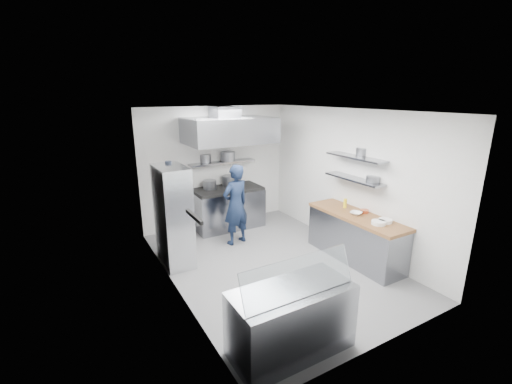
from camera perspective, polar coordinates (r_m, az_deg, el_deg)
floor at (r=6.55m, az=2.67°, el=-11.85°), size 5.00×5.00×0.00m
ceiling at (r=5.80m, az=3.04°, el=13.42°), size 5.00×5.00×0.00m
wall_back at (r=8.18m, az=-6.66°, el=4.21°), size 3.60×2.80×0.02m
wall_front at (r=4.27m, az=21.42°, el=-8.08°), size 3.60×2.80×0.02m
wall_left at (r=5.31m, az=-13.76°, el=-2.67°), size 2.80×5.00×0.02m
wall_right at (r=7.13m, az=15.13°, el=1.99°), size 2.80×5.00×0.02m
gas_range at (r=8.11m, az=-4.67°, el=-2.79°), size 1.60×0.80×0.90m
cooktop at (r=7.97m, az=-4.75°, el=0.48°), size 1.57×0.78×0.06m
stock_pot_left at (r=7.92m, az=-7.73°, el=1.25°), size 0.31×0.31×0.20m
stock_pot_mid at (r=8.16m, az=-4.52°, el=1.94°), size 0.33×0.33×0.24m
over_range_shelf at (r=8.05m, az=-5.58°, el=4.92°), size 1.60×0.30×0.04m
shelf_pot_a at (r=8.03m, az=-8.44°, el=5.60°), size 0.26×0.26×0.18m
shelf_pot_b at (r=8.09m, az=-4.72°, el=5.93°), size 0.33×0.33×0.22m
extractor_hood at (r=7.56m, az=-4.41°, el=10.21°), size 1.90×1.15×0.55m
hood_duct at (r=7.74m, az=-5.21°, el=13.15°), size 0.55×0.55×0.24m
red_firebox at (r=7.72m, az=-15.03°, el=3.21°), size 0.22×0.10×0.26m
chef at (r=7.10m, az=-3.42°, el=-2.14°), size 0.70×0.54×1.70m
wire_rack at (r=6.41m, az=-13.61°, el=-3.91°), size 0.50×0.90×1.85m
rack_bin_a at (r=6.45m, az=-13.52°, el=-4.98°), size 0.17×0.22×0.20m
rack_bin_b at (r=6.57m, az=-14.58°, el=-0.04°), size 0.16×0.20×0.18m
rack_jar at (r=6.43m, az=-14.36°, el=4.22°), size 0.12×0.12×0.18m
knife_strip at (r=4.46m, az=-10.27°, el=-4.06°), size 0.04×0.55×0.05m
prep_counter_base at (r=6.82m, az=16.15°, el=-7.43°), size 0.62×2.00×0.84m
prep_counter_top at (r=6.66m, az=16.45°, el=-3.87°), size 0.65×2.04×0.06m
plate_stack_a at (r=6.27m, az=19.76°, el=-4.84°), size 0.24×0.24×0.06m
plate_stack_b at (r=6.40m, az=20.74°, el=-4.50°), size 0.24×0.24×0.06m
copper_pan at (r=6.78m, az=17.63°, el=-3.07°), size 0.16×0.16×0.06m
squeeze_bottle at (r=6.95m, az=14.63°, el=-1.84°), size 0.07×0.07×0.18m
mixing_bowl at (r=6.63m, az=16.33°, el=-3.42°), size 0.28×0.28×0.05m
wall_shelf_lower at (r=6.79m, az=16.00°, el=2.11°), size 0.30×1.30×0.04m
wall_shelf_upper at (r=6.71m, az=16.27°, el=5.59°), size 0.30×1.30×0.04m
shelf_pot_c at (r=6.57m, az=18.91°, el=2.04°), size 0.24×0.24×0.10m
shelf_pot_d at (r=6.83m, az=17.28°, el=6.46°), size 0.23×0.23×0.14m
display_case at (r=4.44m, az=5.88°, el=-20.47°), size 1.50×0.70×0.85m
display_glass at (r=4.01m, az=7.18°, el=-13.90°), size 1.47×0.19×0.42m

